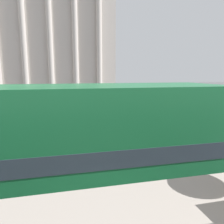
{
  "coord_description": "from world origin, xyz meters",
  "views": [
    {
      "loc": [
        -0.92,
        -2.09,
        4.44
      ],
      "look_at": [
        3.2,
        15.43,
        1.27
      ],
      "focal_mm": 35.0,
      "sensor_mm": 36.0,
      "label": 1
    }
  ],
  "objects_px": {
    "traffic_light_mid": "(82,101)",
    "pedestrian_grey": "(16,104)",
    "double_decker_bus": "(24,156)",
    "car_navy": "(29,110)",
    "plaza_building_left": "(29,29)"
  },
  "relations": [
    {
      "from": "traffic_light_mid",
      "to": "pedestrian_grey",
      "type": "height_order",
      "value": "traffic_light_mid"
    },
    {
      "from": "double_decker_bus",
      "to": "traffic_light_mid",
      "type": "relative_size",
      "value": 3.4
    },
    {
      "from": "car_navy",
      "to": "traffic_light_mid",
      "type": "bearing_deg",
      "value": -54.21
    },
    {
      "from": "plaza_building_left",
      "to": "pedestrian_grey",
      "type": "xyz_separation_m",
      "value": [
        0.0,
        -17.27,
        -11.59
      ]
    },
    {
      "from": "plaza_building_left",
      "to": "car_navy",
      "type": "relative_size",
      "value": 7.0
    },
    {
      "from": "double_decker_bus",
      "to": "traffic_light_mid",
      "type": "distance_m",
      "value": 12.79
    },
    {
      "from": "plaza_building_left",
      "to": "double_decker_bus",
      "type": "bearing_deg",
      "value": -83.81
    },
    {
      "from": "double_decker_bus",
      "to": "plaza_building_left",
      "type": "xyz_separation_m",
      "value": [
        -4.17,
        38.41,
        10.23
      ]
    },
    {
      "from": "traffic_light_mid",
      "to": "pedestrian_grey",
      "type": "bearing_deg",
      "value": 128.6
    },
    {
      "from": "traffic_light_mid",
      "to": "car_navy",
      "type": "relative_size",
      "value": 0.77
    },
    {
      "from": "pedestrian_grey",
      "to": "double_decker_bus",
      "type": "bearing_deg",
      "value": 111.79
    },
    {
      "from": "double_decker_bus",
      "to": "traffic_light_mid",
      "type": "height_order",
      "value": "double_decker_bus"
    },
    {
      "from": "double_decker_bus",
      "to": "car_navy",
      "type": "xyz_separation_m",
      "value": [
        -2.24,
        17.65,
        -1.6
      ]
    },
    {
      "from": "plaza_building_left",
      "to": "pedestrian_grey",
      "type": "bearing_deg",
      "value": -90.0
    },
    {
      "from": "plaza_building_left",
      "to": "car_navy",
      "type": "xyz_separation_m",
      "value": [
        1.93,
        -20.77,
        -11.83
      ]
    }
  ]
}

